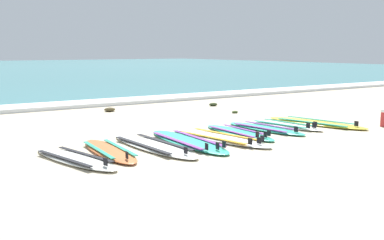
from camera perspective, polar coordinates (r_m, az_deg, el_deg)
ground_plane at (r=8.99m, az=3.51°, el=-1.75°), size 80.00×80.00×0.00m
wave_foam_strip at (r=14.15m, az=-11.04°, el=2.23°), size 80.00×1.20×0.11m
surfboard_0 at (r=7.01m, az=-14.79°, el=-4.79°), size 0.97×2.11×0.18m
surfboard_1 at (r=7.43m, az=-10.57°, el=-3.87°), size 0.62×2.06×0.18m
surfboard_2 at (r=7.73m, az=-5.02°, el=-3.26°), size 0.77×2.50×0.18m
surfboard_3 at (r=8.06m, az=-0.58°, el=-2.72°), size 0.72×2.50×0.18m
surfboard_4 at (r=8.39m, az=3.47°, el=-2.28°), size 1.02×2.50×0.18m
surfboard_5 at (r=8.95m, az=5.96°, el=-1.59°), size 0.55×2.06×0.18m
surfboard_6 at (r=9.50m, az=9.34°, el=-1.06°), size 0.75×2.07×0.18m
surfboard_7 at (r=9.99m, az=11.69°, el=-0.63°), size 0.80×1.98×0.18m
surfboard_8 at (r=10.47m, az=15.54°, el=-0.34°), size 1.12×2.49×0.18m
seaweed_clump_near_shoreline at (r=11.95m, az=5.51°, el=1.03°), size 0.18×0.14×0.06m
seaweed_clump_mid_sand at (r=13.45m, az=2.72°, el=2.01°), size 0.27×0.21×0.09m
seaweed_clump_by_the_boards at (r=12.41m, az=-10.48°, el=1.33°), size 0.31×0.25×0.11m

